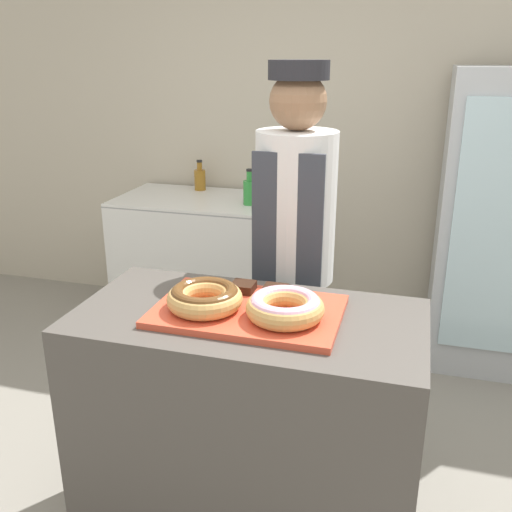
% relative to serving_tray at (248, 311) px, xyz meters
% --- Properties ---
extents(wall_back, '(8.00, 0.06, 2.70)m').
position_rel_serving_tray_xyz_m(wall_back, '(0.00, 2.13, 0.39)').
color(wall_back, '#BCB29E').
rests_on(wall_back, ground_plane).
extents(display_counter, '(1.21, 0.62, 0.95)m').
position_rel_serving_tray_xyz_m(display_counter, '(0.00, 0.00, -0.49)').
color(display_counter, '#4C4742').
rests_on(display_counter, ground_plane).
extents(serving_tray, '(0.64, 0.41, 0.02)m').
position_rel_serving_tray_xyz_m(serving_tray, '(0.00, 0.00, 0.00)').
color(serving_tray, '#D84C33').
rests_on(serving_tray, display_counter).
extents(donut_chocolate_glaze, '(0.26, 0.26, 0.08)m').
position_rel_serving_tray_xyz_m(donut_chocolate_glaze, '(-0.14, -0.04, 0.06)').
color(donut_chocolate_glaze, tan).
rests_on(donut_chocolate_glaze, serving_tray).
extents(donut_light_glaze, '(0.26, 0.26, 0.08)m').
position_rel_serving_tray_xyz_m(donut_light_glaze, '(0.14, -0.04, 0.06)').
color(donut_light_glaze, tan).
rests_on(donut_light_glaze, serving_tray).
extents(brownie_back_left, '(0.08, 0.08, 0.03)m').
position_rel_serving_tray_xyz_m(brownie_back_left, '(-0.06, 0.14, 0.03)').
color(brownie_back_left, black).
rests_on(brownie_back_left, serving_tray).
extents(brownie_back_right, '(0.08, 0.08, 0.03)m').
position_rel_serving_tray_xyz_m(brownie_back_right, '(0.06, 0.14, 0.03)').
color(brownie_back_right, black).
rests_on(brownie_back_right, serving_tray).
extents(baker_person, '(0.34, 0.34, 1.78)m').
position_rel_serving_tray_xyz_m(baker_person, '(0.03, 0.59, -0.00)').
color(baker_person, '#4C4C51').
rests_on(baker_person, ground_plane).
extents(beverage_fridge, '(0.68, 0.62, 1.74)m').
position_rel_serving_tray_xyz_m(beverage_fridge, '(1.00, 1.73, -0.09)').
color(beverage_fridge, '#ADB2B7').
rests_on(beverage_fridge, ground_plane).
extents(chest_freezer, '(1.08, 0.66, 0.90)m').
position_rel_serving_tray_xyz_m(chest_freezer, '(-0.87, 1.74, -0.51)').
color(chest_freezer, silver).
rests_on(chest_freezer, ground_plane).
extents(bottle_amber, '(0.08, 0.08, 0.21)m').
position_rel_serving_tray_xyz_m(bottle_amber, '(-0.95, 1.96, 0.01)').
color(bottle_amber, '#99661E').
rests_on(bottle_amber, chest_freezer).
extents(bottle_green, '(0.08, 0.08, 0.23)m').
position_rel_serving_tray_xyz_m(bottle_green, '(-0.49, 1.66, 0.02)').
color(bottle_green, '#2D8C38').
rests_on(bottle_green, chest_freezer).
extents(bottle_blue, '(0.06, 0.06, 0.24)m').
position_rel_serving_tray_xyz_m(bottle_blue, '(-0.40, 1.99, 0.03)').
color(bottle_blue, '#1E4CB2').
rests_on(bottle_blue, chest_freezer).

